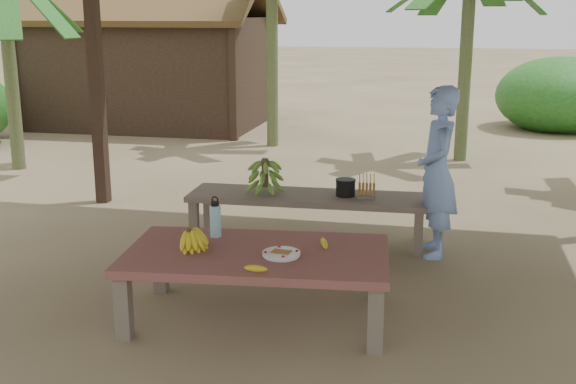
% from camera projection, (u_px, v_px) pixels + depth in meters
% --- Properties ---
extents(ground, '(80.00, 80.00, 0.00)m').
position_uv_depth(ground, '(307.00, 298.00, 5.45)').
color(ground, brown).
rests_on(ground, ground).
extents(work_table, '(1.89, 1.17, 0.50)m').
position_uv_depth(work_table, '(257.00, 260.00, 4.98)').
color(work_table, brown).
rests_on(work_table, ground).
extents(bench, '(2.22, 0.67, 0.45)m').
position_uv_depth(bench, '(307.00, 201.00, 6.70)').
color(bench, brown).
rests_on(bench, ground).
extents(ripe_banana_bunch, '(0.29, 0.26, 0.16)m').
position_uv_depth(ripe_banana_bunch, '(189.00, 238.00, 5.00)').
color(ripe_banana_bunch, yellow).
rests_on(ripe_banana_bunch, work_table).
extents(plate, '(0.26, 0.26, 0.04)m').
position_uv_depth(plate, '(281.00, 254.00, 4.85)').
color(plate, white).
rests_on(plate, work_table).
extents(loose_banana_front, '(0.16, 0.10, 0.04)m').
position_uv_depth(loose_banana_front, '(256.00, 269.00, 4.56)').
color(loose_banana_front, yellow).
rests_on(loose_banana_front, work_table).
extents(loose_banana_side, '(0.11, 0.16, 0.04)m').
position_uv_depth(loose_banana_side, '(324.00, 243.00, 5.06)').
color(loose_banana_side, yellow).
rests_on(loose_banana_side, work_table).
extents(water_flask, '(0.08, 0.08, 0.30)m').
position_uv_depth(water_flask, '(215.00, 220.00, 5.25)').
color(water_flask, '#3EA0C2').
rests_on(water_flask, work_table).
extents(green_banana_stalk, '(0.31, 0.31, 0.34)m').
position_uv_depth(green_banana_stalk, '(265.00, 175.00, 6.72)').
color(green_banana_stalk, '#598C2D').
rests_on(green_banana_stalk, bench).
extents(cooking_pot, '(0.18, 0.18, 0.15)m').
position_uv_depth(cooking_pot, '(346.00, 188.00, 6.63)').
color(cooking_pot, black).
rests_on(cooking_pot, bench).
extents(skewer_rack, '(0.18, 0.09, 0.24)m').
position_uv_depth(skewer_rack, '(367.00, 186.00, 6.52)').
color(skewer_rack, '#A57F47').
rests_on(skewer_rack, bench).
extents(woman, '(0.46, 0.61, 1.50)m').
position_uv_depth(woman, '(437.00, 172.00, 6.24)').
color(woman, '#7597DD').
rests_on(woman, ground).
extents(hut, '(4.40, 3.43, 2.85)m').
position_uv_depth(hut, '(155.00, 66.00, 13.70)').
color(hut, black).
rests_on(hut, ground).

